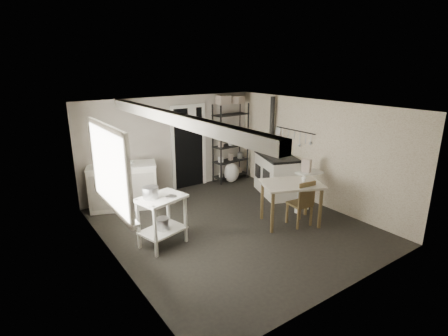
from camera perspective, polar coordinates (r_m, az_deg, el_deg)
floor at (r=6.88m, az=1.45°, el=-9.40°), size 5.00×5.00×0.00m
ceiling at (r=6.22m, az=1.61°, el=9.98°), size 5.00×5.00×0.00m
wall_back at (r=8.53m, az=-8.53°, el=3.80°), size 4.50×0.02×2.30m
wall_front at (r=4.81m, az=19.67°, el=-7.30°), size 4.50×0.02×2.30m
wall_left at (r=5.49m, az=-17.75°, el=-4.11°), size 0.02×5.00×2.30m
wall_right at (r=7.96m, az=14.68°, el=2.51°), size 0.02×5.00×2.30m
window at (r=5.58m, az=-18.40°, el=-0.07°), size 0.12×1.76×1.28m
doorway at (r=8.74m, az=-5.76°, el=3.21°), size 0.96×0.10×2.08m
ceiling_beam at (r=5.61m, az=-8.39°, el=8.04°), size 0.18×5.00×0.18m
wallpaper_panel at (r=7.95m, az=14.63°, el=2.50°), size 0.01×5.00×2.30m
utensil_rail at (r=8.22m, az=11.44°, el=6.02°), size 0.06×1.20×0.44m
prep_table at (r=6.13m, az=-10.02°, el=-8.93°), size 0.89×0.74×0.89m
stockpot at (r=5.91m, az=-11.90°, el=-4.35°), size 0.31×0.31×0.29m
saucepan at (r=5.94m, az=-8.63°, el=-5.01°), size 0.19×0.19×0.10m
bucket at (r=6.14m, az=-9.94°, el=-9.06°), size 0.23×0.23×0.24m
base_cabinets at (r=7.87m, az=-16.10°, el=-3.02°), size 1.61×1.12×0.97m
mixing_bowl at (r=7.69m, az=-15.16°, el=0.44°), size 0.34×0.34×0.06m
counter_cup at (r=7.56m, az=-19.12°, el=-0.05°), size 0.13×0.13×0.10m
shelf_rack at (r=9.23m, az=1.08°, el=3.70°), size 1.00×0.45×2.05m
shelf_jar at (r=8.98m, az=-0.31°, el=6.06°), size 0.11×0.12×0.19m
storage_box_a at (r=8.94m, az=-0.11°, el=10.17°), size 0.33×0.30×0.21m
storage_box_b at (r=9.12m, az=2.21°, el=10.16°), size 0.34×0.33×0.18m
stove at (r=8.43m, az=8.46°, el=-1.36°), size 1.06×1.38×0.96m
stovepipe at (r=8.62m, az=7.81°, el=6.95°), size 0.13×0.13×1.50m
side_ledge at (r=7.65m, az=13.55°, el=-3.63°), size 0.58×0.35×0.85m
oats_box at (r=7.45m, az=13.32°, el=0.53°), size 0.17×0.21×0.28m
work_table at (r=6.95m, az=10.77°, el=-6.00°), size 1.32×1.15×0.84m
table_cup at (r=6.92m, az=12.85°, el=-2.45°), size 0.11×0.11×0.09m
chair at (r=6.90m, az=12.27°, el=-5.31°), size 0.42×0.44×0.93m
flour_sack at (r=9.23m, az=1.22°, el=-0.87°), size 0.49×0.44×0.52m
floor_crock at (r=7.59m, az=11.90°, el=-6.58°), size 0.14×0.14×0.16m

